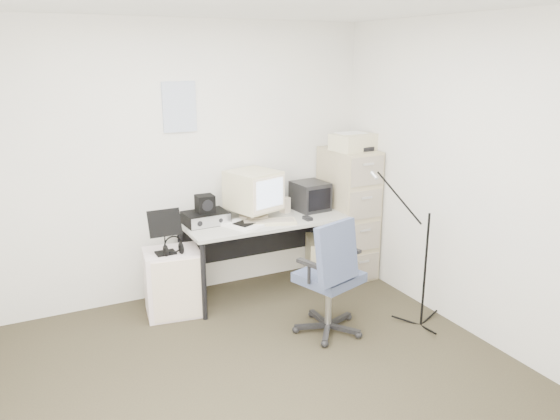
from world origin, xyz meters
name	(u,v)px	position (x,y,z in m)	size (l,w,h in m)	color
floor	(270,388)	(0.00, 0.00, -0.01)	(3.60, 3.60, 0.01)	#2E281E
wall_back	(184,163)	(0.00, 1.80, 1.25)	(3.60, 0.02, 2.50)	silver
wall_front	(498,346)	(0.00, -1.80, 1.25)	(3.60, 0.02, 2.50)	silver
wall_right	(482,183)	(1.80, 0.00, 1.25)	(0.02, 3.60, 2.50)	silver
wall_calendar	(179,107)	(-0.02, 1.79, 1.75)	(0.30, 0.02, 0.44)	white
filing_cabinet	(348,213)	(1.58, 1.48, 0.65)	(0.40, 0.60, 1.30)	tan
printer	(353,142)	(1.58, 1.43, 1.38)	(0.41, 0.28, 0.16)	#C1BA95
desk	(264,255)	(0.63, 1.45, 0.36)	(1.50, 0.70, 0.73)	#A3A3A3
crt_monitor	(253,195)	(0.56, 1.52, 0.95)	(0.40, 0.42, 0.44)	#C1BA95
crt_tv	(310,196)	(1.16, 1.52, 0.87)	(0.30, 0.32, 0.27)	black
desk_speaker	(285,205)	(0.90, 1.54, 0.80)	(0.08, 0.08, 0.15)	beige
keyboard	(269,222)	(0.61, 1.29, 0.74)	(0.49, 0.17, 0.03)	#C1BA95
mouse	(308,218)	(0.97, 1.23, 0.74)	(0.06, 0.10, 0.03)	black
radio_receiver	(206,218)	(0.10, 1.54, 0.78)	(0.38, 0.27, 0.11)	black
radio_speaker	(205,204)	(0.10, 1.54, 0.92)	(0.15, 0.14, 0.15)	black
papers	(242,225)	(0.36, 1.32, 0.74)	(0.24, 0.32, 0.02)	white
pc_tower	(317,258)	(1.27, 1.53, 0.20)	(0.19, 0.43, 0.41)	#C1BA95
office_chair	(329,275)	(0.76, 0.50, 0.50)	(0.57, 0.57, 1.00)	#495476
side_cart	(173,282)	(-0.27, 1.39, 0.29)	(0.47, 0.37, 0.58)	silver
music_stand	(164,231)	(-0.33, 1.34, 0.78)	(0.27, 0.14, 0.40)	black
headphones	(173,248)	(-0.28, 1.29, 0.64)	(0.17, 0.17, 0.03)	black
mic_stand	(426,253)	(1.53, 0.24, 0.64)	(0.02, 0.02, 1.28)	black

